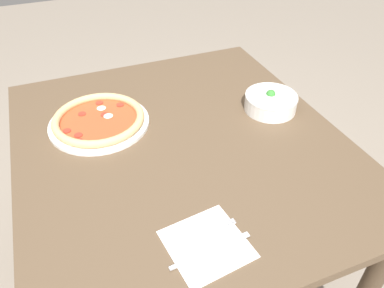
{
  "coord_description": "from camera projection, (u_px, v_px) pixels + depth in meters",
  "views": [
    {
      "loc": [
        0.88,
        -0.31,
        1.45
      ],
      "look_at": [
        0.05,
        0.02,
        0.74
      ],
      "focal_mm": 35.0,
      "sensor_mm": 36.0,
      "label": 1
    }
  ],
  "objects": [
    {
      "name": "ground_plane",
      "position": [
        184.0,
        271.0,
        1.63
      ],
      "size": [
        8.0,
        8.0,
        0.0
      ],
      "primitive_type": "plane",
      "color": "gray"
    },
    {
      "name": "fork",
      "position": [
        202.0,
        235.0,
        0.89
      ],
      "size": [
        0.03,
        0.18,
        0.0
      ],
      "rotation": [
        0.0,
        0.0,
        1.66
      ],
      "color": "silver",
      "rests_on": "napkin"
    },
    {
      "name": "bowl",
      "position": [
        271.0,
        101.0,
        1.3
      ],
      "size": [
        0.18,
        0.18,
        0.07
      ],
      "color": "white",
      "rests_on": "dining_table"
    },
    {
      "name": "dining_table",
      "position": [
        182.0,
        164.0,
        1.24
      ],
      "size": [
        1.13,
        1.01,
        0.72
      ],
      "color": "brown",
      "rests_on": "ground_plane"
    },
    {
      "name": "pizza",
      "position": [
        99.0,
        120.0,
        1.24
      ],
      "size": [
        0.33,
        0.33,
        0.04
      ],
      "color": "white",
      "rests_on": "dining_table"
    },
    {
      "name": "napkin",
      "position": [
        207.0,
        244.0,
        0.88
      ],
      "size": [
        0.2,
        0.2,
        0.0
      ],
      "color": "white",
      "rests_on": "dining_table"
    },
    {
      "name": "knife",
      "position": [
        207.0,
        252.0,
        0.85
      ],
      "size": [
        0.03,
        0.21,
        0.01
      ],
      "rotation": [
        0.0,
        0.0,
        1.66
      ],
      "color": "silver",
      "rests_on": "napkin"
    }
  ]
}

